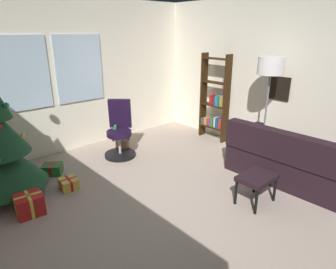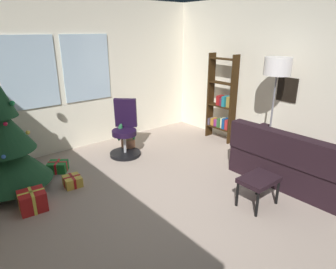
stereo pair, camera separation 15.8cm
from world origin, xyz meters
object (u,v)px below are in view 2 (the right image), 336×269
Objects in this scene: gift_box_green at (58,167)px; office_chair at (125,134)px; footstool at (259,182)px; gift_box_gold at (72,181)px; holiday_tree at (3,143)px; bookshelf at (222,103)px; potted_plant at (127,138)px; floor_lamp at (277,72)px; couch at (306,163)px; gift_box_red at (33,201)px.

office_chair reaches higher than gift_box_green.
footstool is 2.64m from gift_box_gold.
office_chair reaches higher than footstool.
holiday_tree is 1.99m from office_chair.
gift_box_green is at bearing 168.40° from bookshelf.
bookshelf is at bearing -21.51° from potted_plant.
potted_plant reaches higher than footstool.
floor_lamp is at bearing -100.58° from bookshelf.
floor_lamp is at bearing -24.32° from gift_box_gold.
holiday_tree reaches higher than couch.
floor_lamp reaches higher than office_chair.
office_chair is 0.58× the size of bookshelf.
holiday_tree reaches higher than bookshelf.
couch is 1.47m from floor_lamp.
gift_box_red is 0.70m from gift_box_gold.
gift_box_red is at bearing 163.64° from floor_lamp.
bookshelf is (0.41, 2.03, 0.47)m from couch.
office_chair is at bearing 120.87° from couch.
couch is 3.88m from gift_box_green.
holiday_tree is 2.11× the size of office_chair.
potted_plant reaches higher than gift_box_red.
holiday_tree is 3.95m from bookshelf.
footstool is 2.71m from potted_plant.
floor_lamp is at bearing -33.30° from gift_box_green.
office_chair is 0.25m from potted_plant.
couch is 3.49m from gift_box_gold.
potted_plant is at bearing 52.17° from office_chair.
holiday_tree is 2.16m from potted_plant.
potted_plant is at bearing 25.58° from gift_box_red.
office_chair reaches higher than gift_box_red.
gift_box_green is 0.58× the size of potted_plant.
floor_lamp is (-0.24, -1.28, 0.78)m from bookshelf.
holiday_tree is 6.34× the size of gift_box_red.
gift_box_red is (0.09, -0.69, -0.60)m from holiday_tree.
office_chair is at bearing 132.95° from floor_lamp.
bookshelf is at bearing 79.42° from floor_lamp.
holiday_tree is at bearing 134.84° from footstool.
gift_box_green is 3.82m from floor_lamp.
gift_box_gold is 0.16× the size of floor_lamp.
office_chair is at bearing 23.01° from gift_box_red.
holiday_tree is at bearing 97.77° from gift_box_red.
gift_box_red is 0.90× the size of gift_box_green.
office_chair is 2.07m from bookshelf.
holiday_tree is 5.72× the size of gift_box_green.
office_chair is (1.96, 0.11, -0.34)m from holiday_tree.
floor_lamp is (3.59, -1.05, 1.42)m from gift_box_red.
bookshelf is (1.96, -0.56, 0.38)m from office_chair.
footstool is 0.79× the size of potted_plant.
gift_box_green is 3.33m from bookshelf.
couch is at bearing -27.80° from gift_box_red.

